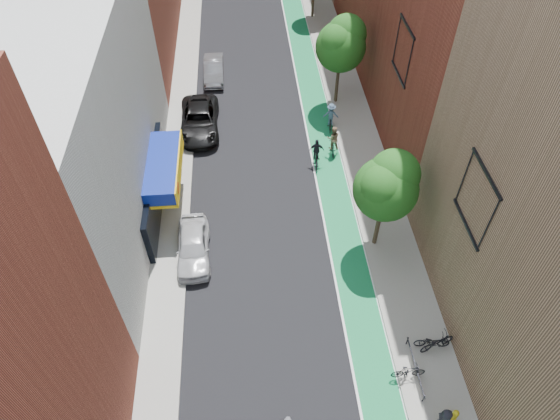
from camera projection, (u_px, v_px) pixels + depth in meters
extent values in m
cube|color=#136C40|center=(311.00, 89.00, 39.37)|extent=(2.00, 68.00, 0.01)
cube|color=gray|center=(184.00, 94.00, 38.75)|extent=(2.00, 68.00, 0.15)
cube|color=gray|center=(343.00, 86.00, 39.46)|extent=(3.00, 68.00, 0.15)
cube|color=silver|center=(60.00, 132.00, 25.97)|extent=(8.00, 20.00, 12.00)
cylinder|color=#332619|center=(378.00, 225.00, 27.35)|extent=(0.24, 0.24, 3.30)
sphere|color=#204E14|center=(386.00, 189.00, 25.36)|extent=(3.36, 3.36, 3.36)
sphere|color=#204E14|center=(394.00, 174.00, 25.06)|extent=(2.64, 2.64, 2.64)
sphere|color=#204E14|center=(383.00, 187.00, 24.79)|extent=(2.40, 2.40, 2.40)
cylinder|color=#332619|center=(337.00, 83.00, 36.83)|extent=(0.24, 0.24, 3.47)
sphere|color=#204E14|center=(341.00, 47.00, 34.74)|extent=(3.53, 3.53, 3.53)
sphere|color=#204E14|center=(347.00, 34.00, 34.42)|extent=(2.77, 2.77, 2.77)
sphere|color=#204E14|center=(338.00, 42.00, 34.15)|extent=(2.52, 2.52, 2.52)
cylinder|color=#332619|center=(313.00, 1.00, 46.48)|extent=(0.24, 0.24, 3.19)
imported|color=silver|center=(193.00, 246.00, 27.47)|extent=(1.92, 4.50, 1.51)
imported|color=black|center=(199.00, 120.00, 35.24)|extent=(2.68, 5.76, 1.60)
imported|color=gray|center=(214.00, 70.00, 39.94)|extent=(1.52, 4.34, 1.43)
imported|color=black|center=(333.00, 148.00, 33.69)|extent=(0.50, 1.53, 0.91)
imported|color=#8E7253|center=(333.00, 138.00, 33.19)|extent=(0.88, 0.70, 1.75)
imported|color=black|center=(316.00, 158.00, 32.90)|extent=(0.86, 1.93, 0.98)
imported|color=black|center=(317.00, 150.00, 32.48)|extent=(0.98, 0.49, 1.60)
imported|color=black|center=(330.00, 123.00, 35.52)|extent=(0.69, 1.61, 0.94)
imported|color=#3F5771|center=(331.00, 114.00, 35.06)|extent=(1.17, 0.79, 1.67)
imported|color=black|center=(437.00, 342.00, 23.63)|extent=(1.93, 1.15, 0.96)
imported|color=black|center=(408.00, 372.00, 22.62)|extent=(1.60, 0.45, 0.96)
imported|color=black|center=(432.00, 341.00, 23.69)|extent=(1.75, 0.76, 0.89)
cylinder|color=gold|center=(454.00, 416.00, 21.44)|extent=(0.25, 0.25, 0.58)
sphere|color=gold|center=(456.00, 413.00, 21.18)|extent=(0.27, 0.27, 0.27)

